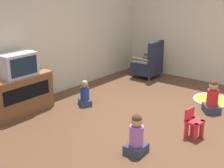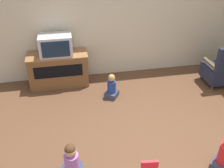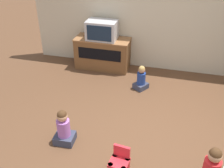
{
  "view_description": "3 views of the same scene",
  "coord_description": "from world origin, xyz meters",
  "views": [
    {
      "loc": [
        -4.44,
        -2.52,
        2.28
      ],
      "look_at": [
        -0.9,
        0.32,
        0.81
      ],
      "focal_mm": 50.0,
      "sensor_mm": 36.0,
      "label": 1
    },
    {
      "loc": [
        -1.11,
        -2.82,
        2.99
      ],
      "look_at": [
        -0.48,
        0.51,
        0.9
      ],
      "focal_mm": 42.0,
      "sensor_mm": 36.0,
      "label": 2
    },
    {
      "loc": [
        0.26,
        -3.07,
        2.88
      ],
      "look_at": [
        -0.66,
        0.49,
        0.62
      ],
      "focal_mm": 42.0,
      "sensor_mm": 36.0,
      "label": 3
    }
  ],
  "objects": [
    {
      "name": "ground_plane",
      "position": [
        0.0,
        0.0,
        0.0
      ],
      "size": [
        30.0,
        30.0,
        0.0
      ],
      "primitive_type": "plane",
      "color": "brown"
    },
    {
      "name": "wall_back",
      "position": [
        -0.12,
        2.49,
        1.26
      ],
      "size": [
        5.76,
        0.12,
        2.51
      ],
      "color": "beige",
      "rests_on": "ground_plane"
    },
    {
      "name": "tv_cabinet",
      "position": [
        -1.32,
        2.16,
        0.37
      ],
      "size": [
        1.23,
        0.52,
        0.71
      ],
      "color": "brown",
      "rests_on": "ground_plane"
    },
    {
      "name": "television",
      "position": [
        -1.32,
        2.13,
        0.91
      ],
      "size": [
        0.65,
        0.43,
        0.41
      ],
      "color": "#B7B7BC",
      "rests_on": "tv_cabinet"
    },
    {
      "name": "yellow_kid_chair",
      "position": [
        -0.24,
        -0.77,
        0.2
      ],
      "size": [
        0.27,
        0.26,
        0.45
      ],
      "rotation": [
        0.0,
        0.0,
        -0.12
      ],
      "color": "red",
      "rests_on": "ground_plane"
    },
    {
      "name": "child_watching_center",
      "position": [
        -1.19,
        -0.35,
        0.25
      ],
      "size": [
        0.31,
        0.28,
        0.59
      ],
      "rotation": [
        0.0,
        0.0,
        0.05
      ],
      "color": "#33384C",
      "rests_on": "ground_plane"
    },
    {
      "name": "child_watching_right",
      "position": [
        -0.31,
        1.46,
        0.22
      ],
      "size": [
        0.33,
        0.34,
        0.51
      ],
      "rotation": [
        0.0,
        0.0,
        0.98
      ],
      "color": "#33384C",
      "rests_on": "ground_plane"
    }
  ]
}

